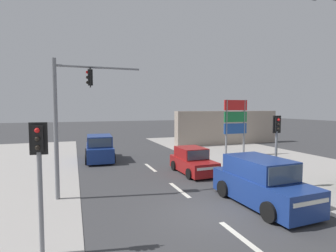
{
  "coord_description": "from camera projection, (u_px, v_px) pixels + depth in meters",
  "views": [
    {
      "loc": [
        -4.7,
        -8.4,
        3.93
      ],
      "look_at": [
        -0.21,
        4.0,
        3.02
      ],
      "focal_mm": 28.0,
      "sensor_mm": 36.0,
      "label": 1
    }
  ],
  "objects": [
    {
      "name": "ground_plane",
      "position": [
        210.0,
        214.0,
        9.74
      ],
      "size": [
        140.0,
        140.0,
        0.0
      ],
      "primitive_type": "plane",
      "color": "#3A3A3D"
    },
    {
      "name": "lane_dash_near",
      "position": [
        242.0,
        239.0,
        7.87
      ],
      "size": [
        0.2,
        2.4,
        0.01
      ],
      "primitive_type": "cube",
      "color": "silver",
      "rests_on": "ground"
    },
    {
      "name": "lane_dash_mid",
      "position": [
        179.0,
        190.0,
        12.56
      ],
      "size": [
        0.2,
        2.4,
        0.01
      ],
      "primitive_type": "cube",
      "color": "silver",
      "rests_on": "ground"
    },
    {
      "name": "lane_dash_far",
      "position": [
        150.0,
        168.0,
        17.25
      ],
      "size": [
        0.2,
        2.4,
        0.01
      ],
      "primitive_type": "cube",
      "color": "silver",
      "rests_on": "ground"
    },
    {
      "name": "kerb_right_verge",
      "position": [
        334.0,
        178.0,
        14.67
      ],
      "size": [
        10.0,
        44.0,
        0.02
      ],
      "primitive_type": "cube",
      "color": "#A39E99",
      "rests_on": "ground"
    },
    {
      "name": "traffic_signal_mast",
      "position": [
        69.0,
        110.0,
        11.16
      ],
      "size": [
        3.69,
        0.44,
        6.0
      ],
      "color": "slate",
      "rests_on": "ground"
    },
    {
      "name": "pedestal_signal_right_kerb",
      "position": [
        276.0,
        139.0,
        12.66
      ],
      "size": [
        0.44,
        0.29,
        3.56
      ],
      "color": "slate",
      "rests_on": "ground"
    },
    {
      "name": "pedestal_signal_left_kerb",
      "position": [
        39.0,
        166.0,
        6.79
      ],
      "size": [
        0.44,
        0.3,
        3.56
      ],
      "color": "slate",
      "rests_on": "ground"
    },
    {
      "name": "shopping_plaza_sign",
      "position": [
        235.0,
        120.0,
        21.34
      ],
      "size": [
        2.1,
        0.16,
        4.6
      ],
      "color": "slate",
      "rests_on": "ground"
    },
    {
      "name": "shopfront_wall_far",
      "position": [
        228.0,
        128.0,
        28.36
      ],
      "size": [
        12.0,
        1.0,
        3.6
      ],
      "primitive_type": "cube",
      "color": "#A39384",
      "rests_on": "ground"
    },
    {
      "name": "suv_crossing_left",
      "position": [
        261.0,
        183.0,
        10.63
      ],
      "size": [
        2.17,
        4.59,
        1.9
      ],
      "color": "navy",
      "rests_on": "ground"
    },
    {
      "name": "hatchback_receding_far",
      "position": [
        193.0,
        161.0,
        15.81
      ],
      "size": [
        1.84,
        3.67,
        1.53
      ],
      "color": "maroon",
      "rests_on": "ground"
    },
    {
      "name": "suv_kerbside_parked",
      "position": [
        99.0,
        149.0,
        19.61
      ],
      "size": [
        2.23,
        4.62,
        1.9
      ],
      "color": "navy",
      "rests_on": "ground"
    }
  ]
}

